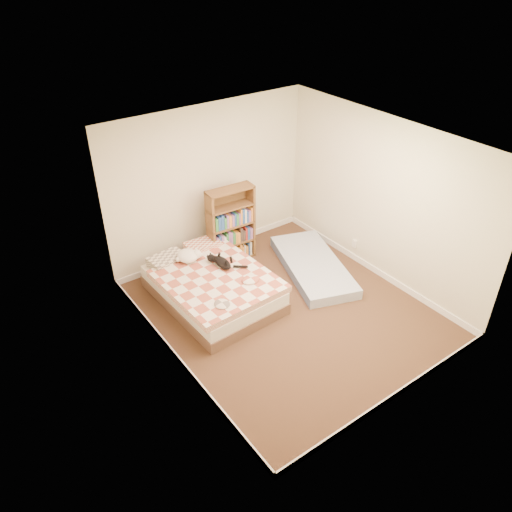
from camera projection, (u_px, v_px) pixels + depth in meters
room at (289, 239)px, 6.50m from camera, size 3.51×4.01×2.51m
bed at (211, 285)px, 7.27m from camera, size 1.48×1.97×0.51m
bookshelf at (230, 233)px, 8.03m from camera, size 0.79×0.31×1.28m
floor_mattress at (313, 266)px, 7.96m from camera, size 1.39×2.01×0.17m
black_cat at (221, 262)px, 7.26m from camera, size 0.30×0.64×0.14m
white_dog at (188, 256)px, 7.36m from camera, size 0.39×0.41×0.16m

